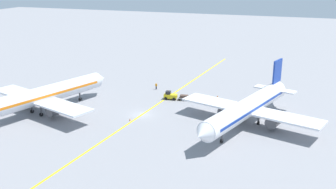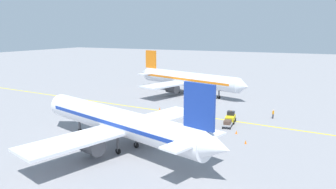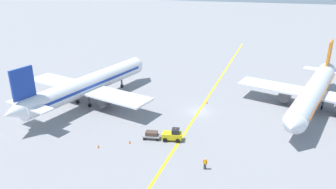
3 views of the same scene
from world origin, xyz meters
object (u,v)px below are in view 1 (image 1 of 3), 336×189
baggage_tug_white (170,96)px  traffic_cone_far_edge (130,119)px  ground_crew_worker (156,86)px  airplane_at_gate (248,107)px  traffic_cone_mid_apron (218,96)px  traffic_cone_near_nose (198,98)px  airplane_adjacent_stand (42,96)px  baggage_cart_trailing (184,97)px  traffic_cone_by_wingtip (221,134)px

baggage_tug_white → traffic_cone_far_edge: baggage_tug_white is taller
ground_crew_worker → traffic_cone_far_edge: size_ratio=3.05×
airplane_at_gate → traffic_cone_mid_apron: airplane_at_gate is taller
traffic_cone_near_nose → airplane_at_gate: bearing=136.5°
airplane_adjacent_stand → traffic_cone_near_nose: (-28.18, -20.41, -3.43)m
traffic_cone_far_edge → ground_crew_worker: bearing=-81.7°
airplane_at_gate → baggage_cart_trailing: airplane_at_gate is taller
airplane_at_gate → traffic_cone_mid_apron: bearing=-58.2°
ground_crew_worker → baggage_tug_white: bearing=133.5°
traffic_cone_near_nose → ground_crew_worker: bearing=-17.1°
airplane_at_gate → traffic_cone_mid_apron: (9.47, -15.24, -3.43)m
baggage_tug_white → traffic_cone_by_wingtip: bearing=133.6°
airplane_at_gate → traffic_cone_far_edge: airplane_at_gate is taller
traffic_cone_far_edge → airplane_at_gate: bearing=-166.1°
airplane_at_gate → airplane_adjacent_stand: bearing=10.3°
baggage_cart_trailing → traffic_cone_far_edge: size_ratio=5.01×
airplane_adjacent_stand → traffic_cone_by_wingtip: airplane_adjacent_stand is taller
traffic_cone_mid_apron → traffic_cone_by_wingtip: same height
traffic_cone_near_nose → traffic_cone_far_edge: 20.41m
airplane_adjacent_stand → traffic_cone_mid_apron: bearing=-144.7°
baggage_tug_white → traffic_cone_by_wingtip: 23.11m
traffic_cone_near_nose → traffic_cone_mid_apron: same height
baggage_cart_trailing → ground_crew_worker: 11.09m
baggage_tug_white → traffic_cone_near_nose: size_ratio=5.76×
traffic_cone_by_wingtip → baggage_cart_trailing: bearing=-53.5°
baggage_tug_white → baggage_cart_trailing: (-3.27, -0.42, -0.14)m
ground_crew_worker → traffic_cone_far_edge: (-3.21, 22.09, -0.63)m
traffic_cone_mid_apron → traffic_cone_far_edge: same height
baggage_cart_trailing → baggage_tug_white: bearing=7.3°
airplane_adjacent_stand → baggage_cart_trailing: bearing=-144.4°
baggage_cart_trailing → ground_crew_worker: bearing=-32.6°
airplane_at_gate → traffic_cone_by_wingtip: 8.23m
airplane_at_gate → traffic_cone_near_nose: airplane_at_gate is taller
airplane_at_gate → traffic_cone_by_wingtip: airplane_at_gate is taller
baggage_tug_white → ground_crew_worker: 8.82m
baggage_tug_white → traffic_cone_mid_apron: bearing=-153.2°
baggage_cart_trailing → traffic_cone_mid_apron: (-6.80, -4.66, -0.49)m
airplane_at_gate → baggage_cart_trailing: size_ratio=12.65×
ground_crew_worker → baggage_cart_trailing: bearing=147.4°
ground_crew_worker → traffic_cone_mid_apron: ground_crew_worker is taller
traffic_cone_by_wingtip → traffic_cone_near_nose: bearing=-62.9°
traffic_cone_by_wingtip → airplane_adjacent_stand: bearing=1.5°
airplane_adjacent_stand → traffic_cone_near_nose: 34.97m
airplane_at_gate → traffic_cone_by_wingtip: size_ratio=63.40×
baggage_tug_white → traffic_cone_far_edge: bearing=79.7°
traffic_cone_near_nose → baggage_cart_trailing: bearing=39.1°
ground_crew_worker → traffic_cone_near_nose: bearing=162.9°
airplane_at_gate → baggage_tug_white: airplane_at_gate is taller
traffic_cone_near_nose → traffic_cone_mid_apron: (-4.04, -2.41, 0.00)m
traffic_cone_far_edge → traffic_cone_mid_apron: bearing=-121.9°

